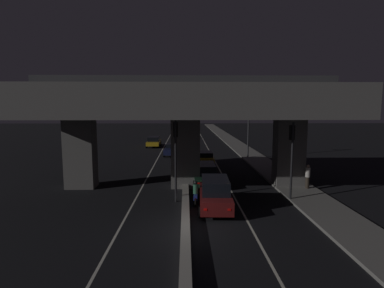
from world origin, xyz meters
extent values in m
plane|color=black|center=(0.00, 0.00, 0.00)|extent=(200.00, 200.00, 0.00)
cube|color=beige|center=(-3.34, 35.00, 0.00)|extent=(0.12, 126.00, 0.00)
cube|color=beige|center=(3.34, 35.00, 0.00)|extent=(0.12, 126.00, 0.00)
cube|color=gray|center=(0.00, 35.00, 0.19)|extent=(0.44, 126.00, 0.38)
cube|color=slate|center=(8.24, 28.00, 0.08)|extent=(2.96, 126.00, 0.16)
cube|color=#5B5956|center=(-7.94, 8.40, 2.68)|extent=(2.16, 1.42, 5.36)
cube|color=#5B5956|center=(7.94, 8.40, 2.68)|extent=(2.16, 1.42, 5.36)
cube|color=#5B5956|center=(0.00, 8.40, 2.68)|extent=(2.16, 1.42, 5.36)
cube|color=#5B5956|center=(0.00, 8.40, 6.44)|extent=(22.70, 10.63, 2.16)
cube|color=#333335|center=(0.00, 8.40, 7.97)|extent=(22.70, 0.40, 0.90)
cylinder|color=black|center=(-0.62, 4.73, 2.68)|extent=(0.14, 0.14, 5.36)
cube|color=black|center=(-0.62, 4.91, 4.69)|extent=(0.30, 0.28, 0.95)
sphere|color=red|center=(-0.62, 5.06, 4.98)|extent=(0.18, 0.18, 0.18)
sphere|color=black|center=(-0.62, 5.06, 4.69)|extent=(0.18, 0.18, 0.18)
sphere|color=black|center=(-0.62, 5.06, 4.39)|extent=(0.18, 0.18, 0.18)
cylinder|color=black|center=(6.86, 4.73, 2.58)|extent=(0.14, 0.14, 5.16)
cube|color=black|center=(6.86, 4.91, 4.48)|extent=(0.30, 0.28, 0.95)
sphere|color=red|center=(6.86, 5.06, 4.78)|extent=(0.18, 0.18, 0.18)
sphere|color=black|center=(6.86, 5.06, 4.48)|extent=(0.18, 0.18, 0.18)
sphere|color=black|center=(6.86, 5.06, 4.18)|extent=(0.18, 0.18, 0.18)
cylinder|color=#2D2D30|center=(7.46, 21.12, 3.61)|extent=(0.18, 0.18, 7.21)
cylinder|color=#2D2D30|center=(6.33, 21.12, 7.06)|extent=(2.25, 0.10, 0.10)
ellipsoid|color=#F2B759|center=(5.21, 21.12, 6.96)|extent=(0.56, 0.32, 0.24)
cube|color=#591414|center=(1.78, 3.36, 0.69)|extent=(1.99, 4.59, 0.78)
cube|color=black|center=(1.78, 3.36, 1.47)|extent=(1.70, 2.77, 0.78)
cylinder|color=black|center=(0.97, 4.88, 0.30)|extent=(0.23, 0.61, 0.60)
cylinder|color=black|center=(2.73, 4.81, 0.30)|extent=(0.23, 0.61, 0.60)
cylinder|color=black|center=(0.84, 1.91, 0.30)|extent=(0.23, 0.61, 0.60)
cylinder|color=black|center=(2.60, 1.83, 0.30)|extent=(0.23, 0.61, 0.60)
cube|color=red|center=(1.06, 1.12, 0.73)|extent=(0.18, 0.04, 0.11)
cube|color=red|center=(2.32, 1.07, 0.73)|extent=(0.18, 0.04, 0.11)
cube|color=black|center=(1.54, 9.13, 0.64)|extent=(1.83, 4.57, 0.60)
cube|color=black|center=(1.54, 9.13, 1.30)|extent=(1.60, 2.74, 0.73)
cylinder|color=black|center=(0.65, 10.62, 0.34)|extent=(0.21, 0.69, 0.68)
cylinder|color=black|center=(2.40, 10.64, 0.34)|extent=(0.21, 0.69, 0.68)
cylinder|color=black|center=(0.68, 7.62, 0.34)|extent=(0.21, 0.69, 0.68)
cylinder|color=black|center=(2.43, 7.63, 0.34)|extent=(0.21, 0.69, 0.68)
cube|color=red|center=(0.93, 6.84, 0.67)|extent=(0.18, 0.03, 0.11)
cube|color=red|center=(2.19, 6.85, 0.67)|extent=(0.18, 0.03, 0.11)
cube|color=gold|center=(2.00, 17.18, 0.64)|extent=(1.86, 4.44, 0.67)
cube|color=black|center=(2.00, 16.96, 1.21)|extent=(1.63, 2.13, 0.47)
cylinder|color=black|center=(1.11, 18.64, 0.31)|extent=(0.20, 0.62, 0.61)
cylinder|color=black|center=(2.91, 18.63, 0.31)|extent=(0.20, 0.62, 0.61)
cylinder|color=black|center=(1.09, 15.72, 0.31)|extent=(0.20, 0.62, 0.61)
cylinder|color=black|center=(2.89, 15.71, 0.31)|extent=(0.20, 0.62, 0.61)
cube|color=red|center=(1.34, 14.96, 0.67)|extent=(0.18, 0.03, 0.11)
cube|color=red|center=(2.63, 14.95, 0.67)|extent=(0.18, 0.03, 0.11)
cube|color=#141938|center=(-1.68, 23.67, 0.67)|extent=(1.99, 4.62, 0.69)
cube|color=black|center=(-1.68, 23.78, 1.24)|extent=(1.65, 1.89, 0.46)
cylinder|color=black|center=(-0.88, 22.13, 0.33)|extent=(0.23, 0.66, 0.65)
cylinder|color=black|center=(-2.62, 22.21, 0.33)|extent=(0.23, 0.66, 0.65)
cylinder|color=black|center=(-0.74, 25.12, 0.33)|extent=(0.23, 0.66, 0.65)
cylinder|color=black|center=(-2.48, 25.20, 0.33)|extent=(0.23, 0.66, 0.65)
cube|color=white|center=(-0.95, 25.92, 0.57)|extent=(0.18, 0.04, 0.11)
cube|color=white|center=(-2.20, 25.98, 0.57)|extent=(0.18, 0.04, 0.11)
cube|color=gold|center=(-4.92, 32.08, 0.62)|extent=(1.89, 4.63, 0.57)
cube|color=black|center=(-4.92, 32.08, 1.24)|extent=(1.66, 2.78, 0.66)
cylinder|color=black|center=(-4.00, 30.55, 0.34)|extent=(0.20, 0.68, 0.68)
cylinder|color=black|center=(-5.84, 30.55, 0.34)|extent=(0.20, 0.68, 0.68)
cylinder|color=black|center=(-4.01, 33.61, 0.34)|extent=(0.20, 0.68, 0.68)
cylinder|color=black|center=(-5.85, 33.60, 0.34)|extent=(0.20, 0.68, 0.68)
cube|color=white|center=(-4.27, 34.40, 0.54)|extent=(0.18, 0.03, 0.11)
cube|color=white|center=(-5.59, 34.40, 0.54)|extent=(0.18, 0.03, 0.11)
cylinder|color=black|center=(0.70, 5.04, 0.26)|extent=(0.12, 0.53, 0.53)
cylinder|color=black|center=(0.60, 3.70, 0.26)|extent=(0.14, 0.53, 0.53)
cube|color=navy|center=(0.65, 4.37, 0.48)|extent=(0.31, 1.04, 0.32)
cylinder|color=#26593F|center=(0.65, 4.37, 0.94)|extent=(0.34, 0.34, 0.59)
sphere|color=black|center=(0.65, 4.37, 1.36)|extent=(0.24, 0.24, 0.24)
cube|color=red|center=(0.60, 3.65, 0.48)|extent=(0.08, 0.04, 0.08)
cylinder|color=black|center=(0.58, 11.58, 0.30)|extent=(0.10, 0.61, 0.61)
cylinder|color=black|center=(0.62, 10.34, 0.30)|extent=(0.12, 0.61, 0.61)
cube|color=maroon|center=(0.60, 10.96, 0.52)|extent=(0.27, 0.95, 0.32)
cylinder|color=navy|center=(0.60, 10.96, 0.95)|extent=(0.33, 0.33, 0.54)
sphere|color=black|center=(0.60, 10.96, 1.34)|extent=(0.24, 0.24, 0.24)
cube|color=red|center=(0.63, 10.29, 0.52)|extent=(0.08, 0.03, 0.08)
cylinder|color=#2D261E|center=(8.98, 7.22, 0.58)|extent=(0.29, 0.29, 0.84)
cylinder|color=beige|center=(8.98, 7.22, 1.35)|extent=(0.35, 0.35, 0.70)
sphere|color=tan|center=(8.98, 7.22, 1.81)|extent=(0.23, 0.23, 0.23)
camera|label=1|loc=(0.02, -14.11, 6.10)|focal=28.00mm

